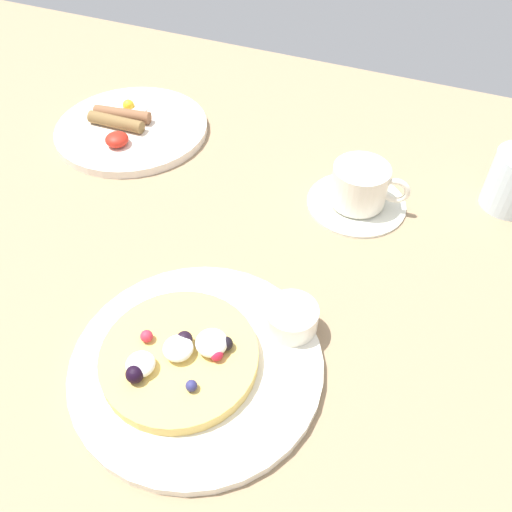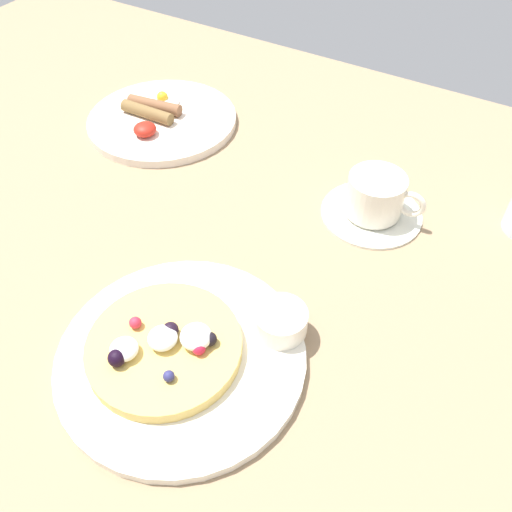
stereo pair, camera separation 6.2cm
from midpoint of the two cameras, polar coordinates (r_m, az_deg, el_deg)
ground_plane at (r=68.81cm, az=0.46°, el=-2.22°), size 183.41×115.28×3.00cm
pancake_plate at (r=59.11cm, az=-5.01°, el=-10.87°), size 27.30×27.30×1.28cm
pancake_with_berries at (r=57.93cm, az=-6.81°, el=-9.80°), size 16.87×16.87×3.65cm
syrup_ramekin at (r=59.19cm, az=5.71°, el=-7.15°), size 5.96×5.96×2.92cm
breakfast_plate at (r=93.61cm, az=-8.14°, el=14.19°), size 25.06×25.06×1.36cm
fried_breakfast at (r=93.40cm, az=-9.20°, el=15.13°), size 10.04×14.15×2.25cm
coffee_saucer at (r=76.98cm, az=14.60°, el=4.45°), size 14.12×14.12×0.78cm
coffee_cup at (r=74.82cm, az=15.19°, el=6.30°), size 10.88×7.87×5.71cm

